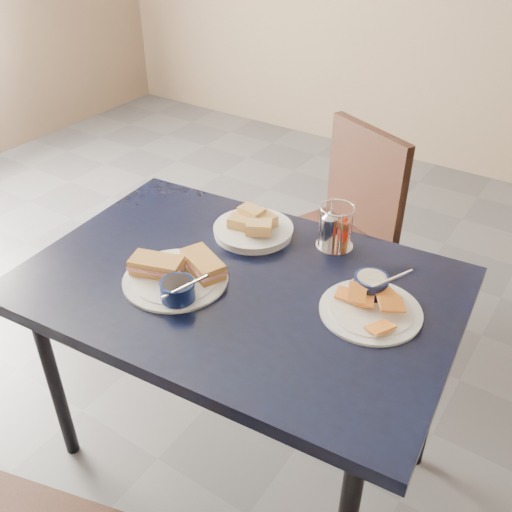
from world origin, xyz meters
The scene contains 7 objects.
ground centered at (0.00, 0.00, 0.00)m, with size 6.00×6.00×0.00m, color #4A4A4E.
dining_table centered at (-0.14, -0.14, 0.68)m, with size 1.22×0.87×0.75m.
chair_far centered at (-0.25, 0.71, 0.50)m, with size 0.53×0.54×0.87m.
sandwich_plate centered at (-0.28, -0.23, 0.77)m, with size 0.31×0.29×0.12m.
plantain_plate centered at (0.20, -0.04, 0.77)m, with size 0.26×0.26×0.12m.
bread_basket centered at (-0.24, 0.09, 0.77)m, with size 0.24×0.24×0.07m.
condiment_caddy centered at (-0.01, 0.16, 0.81)m, with size 0.11×0.11×0.14m.
Camera 1 is at (0.58, -1.14, 1.68)m, focal length 40.00 mm.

